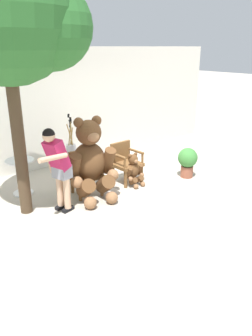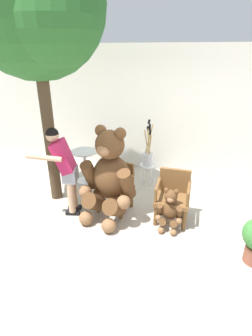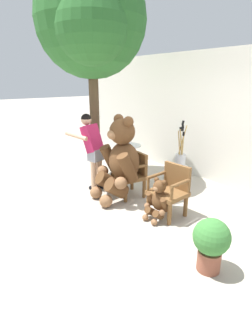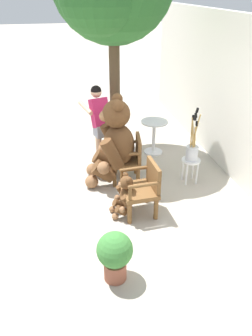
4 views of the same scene
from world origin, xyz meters
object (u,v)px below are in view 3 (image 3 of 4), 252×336
at_px(wooden_chair_right, 170,189).
at_px(teddy_bear_large, 120,159).
at_px(teddy_bear_small, 158,200).
at_px(potted_plant, 211,241).
at_px(round_side_table, 129,156).
at_px(person_visitor, 92,146).
at_px(wooden_chair_left, 132,173).
at_px(patio_tree, 91,23).
at_px(white_stool, 179,171).
at_px(brush_bucket, 180,157).

height_order(wooden_chair_right, teddy_bear_large, teddy_bear_large).
xyz_separation_m(teddy_bear_small, potted_plant, (1.25, -0.38, 0.05)).
bearing_deg(round_side_table, person_visitor, -78.16).
bearing_deg(round_side_table, teddy_bear_small, -27.00).
xyz_separation_m(wooden_chair_left, teddy_bear_small, (1.02, -0.28, -0.11)).
distance_m(teddy_bear_small, patio_tree, 3.63).
height_order(person_visitor, patio_tree, patio_tree).
xyz_separation_m(teddy_bear_small, round_side_table, (-2.03, 1.04, 0.10)).
height_order(wooden_chair_left, teddy_bear_small, wooden_chair_left).
relative_size(wooden_chair_left, white_stool, 1.87).
xyz_separation_m(wooden_chair_right, round_side_table, (-2.03, 0.76, -0.01)).
distance_m(white_stool, brush_bucket, 0.31).
distance_m(teddy_bear_large, person_visitor, 0.77).
height_order(person_visitor, brush_bucket, person_visitor).
distance_m(wooden_chair_right, patio_tree, 3.53).
bearing_deg(white_stool, potted_plant, -41.16).
relative_size(round_side_table, potted_plant, 1.06).
distance_m(person_visitor, patio_tree, 2.37).
bearing_deg(white_stool, patio_tree, -141.47).
bearing_deg(patio_tree, wooden_chair_right, 2.26).
height_order(wooden_chair_left, white_stool, wooden_chair_left).
bearing_deg(patio_tree, round_side_table, 79.91).
relative_size(brush_bucket, patio_tree, 0.22).
bearing_deg(white_stool, wooden_chair_left, -105.32).
distance_m(teddy_bear_small, person_visitor, 1.88).
bearing_deg(person_visitor, potted_plant, -4.73).
bearing_deg(brush_bucket, teddy_bear_large, -103.32).
bearing_deg(teddy_bear_large, brush_bucket, 76.68).
bearing_deg(potted_plant, teddy_bear_small, 163.29).
height_order(brush_bucket, potted_plant, brush_bucket).
bearing_deg(wooden_chair_right, person_visitor, -167.20).
xyz_separation_m(wooden_chair_left, white_stool, (0.29, 1.07, -0.11)).
height_order(wooden_chair_left, round_side_table, wooden_chair_left).
bearing_deg(potted_plant, teddy_bear_large, 170.36).
height_order(wooden_chair_right, white_stool, wooden_chair_right).
relative_size(wooden_chair_right, white_stool, 1.87).
xyz_separation_m(round_side_table, potted_plant, (3.29, -1.41, -0.05)).
xyz_separation_m(white_stool, potted_plant, (1.98, -1.73, 0.04)).
bearing_deg(wooden_chair_left, wooden_chair_right, 0.03).
height_order(wooden_chair_right, brush_bucket, brush_bucket).
relative_size(wooden_chair_right, teddy_bear_large, 0.54).
distance_m(person_visitor, brush_bucket, 1.84).
distance_m(brush_bucket, potted_plant, 2.64).
xyz_separation_m(teddy_bear_small, person_visitor, (-1.79, -0.13, 0.57)).
xyz_separation_m(wooden_chair_right, patio_tree, (-2.18, -0.09, 2.78)).
xyz_separation_m(white_stool, patio_tree, (-1.46, -1.16, 2.88)).
distance_m(teddy_bear_large, brush_bucket, 1.38).
xyz_separation_m(wooden_chair_right, potted_plant, (1.26, -0.66, -0.07)).
bearing_deg(teddy_bear_small, person_visitor, -176.00).
bearing_deg(teddy_bear_small, brush_bucket, 118.13).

